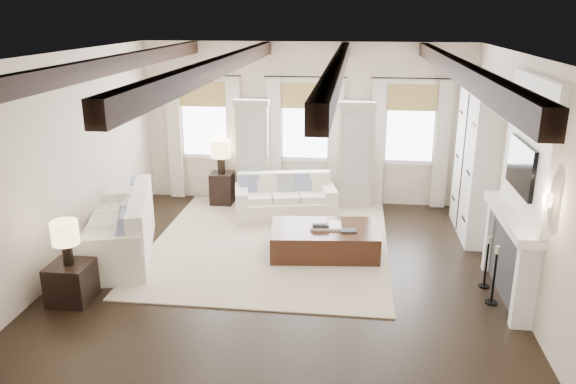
# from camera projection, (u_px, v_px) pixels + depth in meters

# --- Properties ---
(ground) EXTENTS (7.50, 7.50, 0.00)m
(ground) POSITION_uv_depth(u_px,v_px,m) (280.00, 283.00, 8.12)
(ground) COLOR black
(ground) RESTS_ON ground
(room_shell) EXTENTS (6.54, 7.54, 3.22)m
(room_shell) POSITION_uv_depth(u_px,v_px,m) (338.00, 143.00, 8.30)
(room_shell) COLOR beige
(room_shell) RESTS_ON ground
(area_rug) EXTENTS (3.91, 4.51, 0.02)m
(area_rug) POSITION_uv_depth(u_px,v_px,m) (271.00, 243.00, 9.50)
(area_rug) COLOR beige
(area_rug) RESTS_ON ground
(sofa_back) EXTENTS (2.01, 1.23, 0.80)m
(sofa_back) POSITION_uv_depth(u_px,v_px,m) (285.00, 200.00, 10.68)
(sofa_back) COLOR white
(sofa_back) RESTS_ON ground
(sofa_left) EXTENTS (1.70, 2.56, 1.01)m
(sofa_left) POSITION_uv_depth(u_px,v_px,m) (120.00, 231.00, 8.96)
(sofa_left) COLOR white
(sofa_left) RESTS_ON ground
(ottoman) EXTENTS (1.79, 1.22, 0.44)m
(ottoman) POSITION_uv_depth(u_px,v_px,m) (324.00, 241.00, 9.04)
(ottoman) COLOR black
(ottoman) RESTS_ON ground
(tray) EXTENTS (0.53, 0.43, 0.04)m
(tray) POSITION_uv_depth(u_px,v_px,m) (326.00, 226.00, 9.01)
(tray) COLOR white
(tray) RESTS_ON ottoman
(book_lower) EXTENTS (0.28, 0.22, 0.04)m
(book_lower) POSITION_uv_depth(u_px,v_px,m) (321.00, 225.00, 8.93)
(book_lower) COLOR #262628
(book_lower) RESTS_ON tray
(book_upper) EXTENTS (0.24, 0.19, 0.03)m
(book_upper) POSITION_uv_depth(u_px,v_px,m) (319.00, 222.00, 8.94)
(book_upper) COLOR beige
(book_upper) RESTS_ON book_lower
(book_loose) EXTENTS (0.26, 0.20, 0.03)m
(book_loose) POSITION_uv_depth(u_px,v_px,m) (349.00, 231.00, 8.82)
(book_loose) COLOR #262628
(book_loose) RESTS_ON ottoman
(side_table_front) EXTENTS (0.54, 0.54, 0.54)m
(side_table_front) POSITION_uv_depth(u_px,v_px,m) (71.00, 282.00, 7.55)
(side_table_front) COLOR black
(side_table_front) RESTS_ON ground
(lamp_front) EXTENTS (0.35, 0.35, 0.61)m
(lamp_front) POSITION_uv_depth(u_px,v_px,m) (65.00, 235.00, 7.34)
(lamp_front) COLOR black
(lamp_front) RESTS_ON side_table_front
(side_table_back) EXTENTS (0.44, 0.44, 0.65)m
(side_table_back) POSITION_uv_depth(u_px,v_px,m) (222.00, 188.00, 11.36)
(side_table_back) COLOR black
(side_table_back) RESTS_ON ground
(lamp_back) EXTENTS (0.39, 0.39, 0.68)m
(lamp_back) POSITION_uv_depth(u_px,v_px,m) (221.00, 151.00, 11.11)
(lamp_back) COLOR black
(lamp_back) RESTS_ON side_table_back
(candlestick_near) EXTENTS (0.17, 0.17, 0.83)m
(candlestick_near) POSITION_uv_depth(u_px,v_px,m) (494.00, 280.00, 7.46)
(candlestick_near) COLOR black
(candlestick_near) RESTS_ON ground
(candlestick_far) EXTENTS (0.16, 0.16, 0.77)m
(candlestick_far) POSITION_uv_depth(u_px,v_px,m) (486.00, 266.00, 7.91)
(candlestick_far) COLOR black
(candlestick_far) RESTS_ON ground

